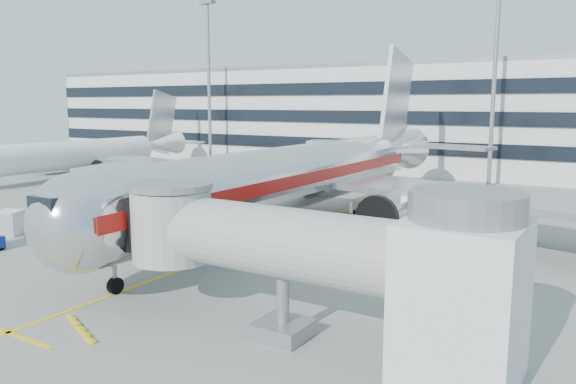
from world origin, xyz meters
The scene contains 13 objects.
ground centered at (0.00, 0.00, 0.00)m, with size 180.00×180.00×0.00m, color gray.
lead_in_line centered at (0.00, 10.00, 0.01)m, with size 0.25×70.00×0.01m, color yellow.
stop_bar centered at (0.00, -14.00, 0.01)m, with size 6.00×0.25×0.01m, color yellow.
main_jet centered at (0.00, 11.72, 4.23)m, with size 50.95×48.70×16.06m.
jet_bridge centered at (12.18, -8.00, 3.87)m, with size 17.80×4.50×7.00m.
terminal centered at (0.00, 57.95, 7.80)m, with size 150.00×24.25×15.60m.
light_mast_west centered at (-35.00, 42.00, 14.88)m, with size 2.40×1.20×25.45m.
light_mast_centre centered at (8.00, 42.00, 14.88)m, with size 2.40×1.20×25.45m.
second_jet centered at (-41.23, 22.80, 3.18)m, with size 38.21×36.52×12.04m.
belt_loader centered at (-9.27, 3.43, 0.60)m, with size 4.53×2.75×2.12m.
cargo_container_left centered at (-17.37, -2.98, 0.94)m, with size 2.26×2.26×1.87m.
cargo_container_right centered at (-11.56, 2.03, 0.84)m, with size 1.65×1.65×1.67m.
ramp_worker centered at (-8.38, -1.33, 0.85)m, with size 0.62×0.41×1.69m, color #C2F419.
Camera 1 is at (22.80, -27.32, 10.00)m, focal length 35.00 mm.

